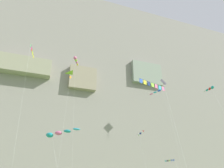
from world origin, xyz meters
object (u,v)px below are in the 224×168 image
kite_banner_low_left (154,87)px  kite_banner_mid_right (31,58)px  kite_windsock_far_left (160,91)px  kite_windsock_low_right (58,133)px  kite_windsock_high_left (210,89)px  kite_delta_mid_left (72,79)px  kite_windsock_near_cliff (140,134)px  kite_diamond_front_field (164,84)px  kite_banner_upper_left (171,162)px  kite_windsock_high_right (76,60)px

kite_banner_low_left → kite_banner_mid_right: (-15.76, 8.36, 6.18)m
kite_windsock_far_left → kite_windsock_low_right: (-27.54, -21.13, -17.56)m
kite_windsock_high_left → kite_delta_mid_left: size_ratio=0.91×
kite_windsock_far_left → kite_windsock_near_cliff: 17.39m
kite_windsock_far_left → kite_windsock_near_cliff: size_ratio=2.08×
kite_banner_low_left → kite_windsock_low_right: bearing=167.2°
kite_banner_mid_right → kite_windsock_low_right: kite_banner_mid_right is taller
kite_diamond_front_field → kite_windsock_high_left: size_ratio=1.61×
kite_windsock_far_left → kite_banner_upper_left: bearing=47.1°
kite_windsock_high_right → kite_windsock_near_cliff: kite_windsock_high_right is taller
kite_windsock_near_cliff → kite_banner_low_left: bearing=-111.1°
kite_banner_upper_left → kite_windsock_low_right: (-31.18, -25.05, 0.54)m
kite_windsock_high_right → kite_delta_mid_left: bearing=-102.9°
kite_diamond_front_field → kite_windsock_near_cliff: kite_diamond_front_field is taller
kite_windsock_high_left → kite_windsock_near_cliff: size_ratio=1.71×
kite_windsock_near_cliff → kite_banner_mid_right: bearing=-156.9°
kite_banner_low_left → kite_windsock_near_cliff: bearing=68.9°
kite_windsock_low_right → kite_windsock_near_cliff: size_ratio=0.69×
kite_delta_mid_left → kite_diamond_front_field: bearing=22.2°
kite_diamond_front_field → kite_windsock_high_right: bearing=-165.4°
kite_windsock_low_right → kite_windsock_near_cliff: (18.01, 15.57, 4.11)m
kite_windsock_low_right → kite_windsock_near_cliff: 24.16m
kite_banner_upper_left → kite_windsock_near_cliff: kite_windsock_near_cliff is taller
kite_delta_mid_left → kite_banner_upper_left: bearing=17.3°
kite_windsock_far_left → kite_banner_low_left: bearing=-124.9°
kite_windsock_far_left → kite_windsock_high_right: kite_windsock_high_right is taller
kite_windsock_far_left → kite_delta_mid_left: bearing=-168.8°
kite_banner_upper_left → kite_windsock_low_right: kite_windsock_low_right is taller
kite_banner_low_left → kite_windsock_high_left: bearing=26.0°
kite_windsock_high_right → kite_banner_upper_left: 35.79m
kite_banner_mid_right → kite_windsock_high_right: bearing=60.1°
kite_banner_upper_left → kite_banner_low_left: bearing=-126.2°
kite_banner_low_left → kite_diamond_front_field: kite_diamond_front_field is taller
kite_banner_upper_left → kite_windsock_high_left: kite_windsock_high_left is taller
kite_banner_low_left → kite_delta_mid_left: 22.22m
kite_banner_low_left → kite_diamond_front_field: bearing=53.1°
kite_windsock_high_right → kite_windsock_near_cliff: size_ratio=2.49×
kite_delta_mid_left → kite_windsock_near_cliff: bearing=-2.7°
kite_diamond_front_field → kite_windsock_high_left: (-4.33, -22.27, -11.78)m
kite_banner_low_left → kite_windsock_near_cliff: size_ratio=1.19×
kite_banner_low_left → kite_windsock_low_right: (-11.03, 2.50, -6.07)m
kite_windsock_high_right → kite_banner_mid_right: kite_windsock_high_right is taller
kite_windsock_high_right → kite_banner_upper_left: size_ratio=3.77×
kite_banner_low_left → kite_windsock_high_right: 29.73m
kite_windsock_far_left → kite_windsock_high_left: size_ratio=1.22×
kite_diamond_front_field → kite_banner_mid_right: 47.57m
kite_windsock_high_left → kite_banner_mid_right: size_ratio=0.98×
kite_windsock_high_left → kite_windsock_low_right: kite_windsock_high_left is taller
kite_windsock_high_right → kite_banner_mid_right: bearing=-119.9°
kite_delta_mid_left → kite_windsock_near_cliff: size_ratio=1.87×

